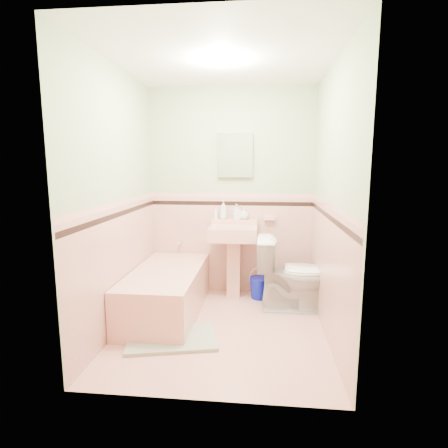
# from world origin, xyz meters

# --- Properties ---
(floor) EXTENTS (2.20, 2.20, 0.00)m
(floor) POSITION_xyz_m (0.00, 0.00, 0.00)
(floor) COLOR #E6A796
(floor) RESTS_ON ground
(ceiling) EXTENTS (2.20, 2.20, 0.00)m
(ceiling) POSITION_xyz_m (0.00, 0.00, 2.50)
(ceiling) COLOR white
(ceiling) RESTS_ON ground
(wall_back) EXTENTS (2.50, 0.00, 2.50)m
(wall_back) POSITION_xyz_m (0.00, 1.10, 1.25)
(wall_back) COLOR beige
(wall_back) RESTS_ON ground
(wall_front) EXTENTS (2.50, 0.00, 2.50)m
(wall_front) POSITION_xyz_m (0.00, -1.10, 1.25)
(wall_front) COLOR beige
(wall_front) RESTS_ON ground
(wall_left) EXTENTS (0.00, 2.50, 2.50)m
(wall_left) POSITION_xyz_m (-1.00, 0.00, 1.25)
(wall_left) COLOR beige
(wall_left) RESTS_ON ground
(wall_right) EXTENTS (0.00, 2.50, 2.50)m
(wall_right) POSITION_xyz_m (1.00, 0.00, 1.25)
(wall_right) COLOR beige
(wall_right) RESTS_ON ground
(wainscot_back) EXTENTS (2.00, 0.00, 2.00)m
(wainscot_back) POSITION_xyz_m (0.00, 1.09, 0.60)
(wainscot_back) COLOR #E8AC9B
(wainscot_back) RESTS_ON ground
(wainscot_front) EXTENTS (2.00, 0.00, 2.00)m
(wainscot_front) POSITION_xyz_m (0.00, -1.09, 0.60)
(wainscot_front) COLOR #E8AC9B
(wainscot_front) RESTS_ON ground
(wainscot_left) EXTENTS (0.00, 2.20, 2.20)m
(wainscot_left) POSITION_xyz_m (-0.99, 0.00, 0.60)
(wainscot_left) COLOR #E8AC9B
(wainscot_left) RESTS_ON ground
(wainscot_right) EXTENTS (0.00, 2.20, 2.20)m
(wainscot_right) POSITION_xyz_m (0.99, 0.00, 0.60)
(wainscot_right) COLOR #E8AC9B
(wainscot_right) RESTS_ON ground
(accent_back) EXTENTS (2.00, 0.00, 2.00)m
(accent_back) POSITION_xyz_m (0.00, 1.08, 1.12)
(accent_back) COLOR black
(accent_back) RESTS_ON ground
(accent_front) EXTENTS (2.00, 0.00, 2.00)m
(accent_front) POSITION_xyz_m (0.00, -1.08, 1.12)
(accent_front) COLOR black
(accent_front) RESTS_ON ground
(accent_left) EXTENTS (0.00, 2.20, 2.20)m
(accent_left) POSITION_xyz_m (-0.98, 0.00, 1.12)
(accent_left) COLOR black
(accent_left) RESTS_ON ground
(accent_right) EXTENTS (0.00, 2.20, 2.20)m
(accent_right) POSITION_xyz_m (0.98, 0.00, 1.12)
(accent_right) COLOR black
(accent_right) RESTS_ON ground
(cap_back) EXTENTS (2.00, 0.00, 2.00)m
(cap_back) POSITION_xyz_m (0.00, 1.08, 1.22)
(cap_back) COLOR #E6A094
(cap_back) RESTS_ON ground
(cap_front) EXTENTS (2.00, 0.00, 2.00)m
(cap_front) POSITION_xyz_m (0.00, -1.08, 1.22)
(cap_front) COLOR #E6A094
(cap_front) RESTS_ON ground
(cap_left) EXTENTS (0.00, 2.20, 2.20)m
(cap_left) POSITION_xyz_m (-0.98, 0.00, 1.22)
(cap_left) COLOR #E6A094
(cap_left) RESTS_ON ground
(cap_right) EXTENTS (0.00, 2.20, 2.20)m
(cap_right) POSITION_xyz_m (0.98, 0.00, 1.22)
(cap_right) COLOR #E6A094
(cap_right) RESTS_ON ground
(bathtub) EXTENTS (0.70, 1.50, 0.45)m
(bathtub) POSITION_xyz_m (-0.63, 0.33, 0.23)
(bathtub) COLOR #E0A190
(bathtub) RESTS_ON floor
(tub_faucet) EXTENTS (0.04, 0.12, 0.04)m
(tub_faucet) POSITION_xyz_m (-0.63, 1.05, 0.63)
(tub_faucet) COLOR silver
(tub_faucet) RESTS_ON wall_back
(sink) EXTENTS (0.56, 0.48, 0.87)m
(sink) POSITION_xyz_m (0.05, 0.86, 0.44)
(sink) COLOR #E0A190
(sink) RESTS_ON floor
(sink_faucet) EXTENTS (0.02, 0.02, 0.10)m
(sink_faucet) POSITION_xyz_m (0.05, 1.00, 0.95)
(sink_faucet) COLOR silver
(sink_faucet) RESTS_ON sink
(medicine_cabinet) EXTENTS (0.41, 0.04, 0.52)m
(medicine_cabinet) POSITION_xyz_m (0.05, 1.07, 1.70)
(medicine_cabinet) COLOR white
(medicine_cabinet) RESTS_ON wall_back
(soap_dish) EXTENTS (0.13, 0.08, 0.04)m
(soap_dish) POSITION_xyz_m (0.47, 1.06, 0.95)
(soap_dish) COLOR #E0A190
(soap_dish) RESTS_ON wall_back
(soap_bottle_left) EXTENTS (0.11, 0.11, 0.23)m
(soap_bottle_left) POSITION_xyz_m (-0.09, 1.04, 1.04)
(soap_bottle_left) COLOR #B2B2B2
(soap_bottle_left) RESTS_ON sink
(soap_bottle_mid) EXTENTS (0.11, 0.11, 0.19)m
(soap_bottle_mid) POSITION_xyz_m (0.07, 1.04, 1.03)
(soap_bottle_mid) COLOR #B2B2B2
(soap_bottle_mid) RESTS_ON sink
(soap_bottle_right) EXTENTS (0.14, 0.14, 0.14)m
(soap_bottle_right) POSITION_xyz_m (0.16, 1.04, 1.00)
(soap_bottle_right) COLOR #B2B2B2
(soap_bottle_right) RESTS_ON sink
(tube) EXTENTS (0.04, 0.04, 0.12)m
(tube) POSITION_xyz_m (-0.18, 1.04, 0.99)
(tube) COLOR white
(tube) RESTS_ON sink
(toilet) EXTENTS (0.81, 0.47, 0.82)m
(toilet) POSITION_xyz_m (0.74, 0.56, 0.41)
(toilet) COLOR white
(toilet) RESTS_ON floor
(bucket) EXTENTS (0.33, 0.33, 0.25)m
(bucket) POSITION_xyz_m (0.37, 0.87, 0.13)
(bucket) COLOR #0813A8
(bucket) RESTS_ON floor
(bath_mat) EXTENTS (0.90, 0.70, 0.03)m
(bath_mat) POSITION_xyz_m (-0.42, -0.28, 0.02)
(bath_mat) COLOR gray
(bath_mat) RESTS_ON floor
(shoe) EXTENTS (0.17, 0.09, 0.06)m
(shoe) POSITION_xyz_m (-0.57, -0.21, 0.06)
(shoe) COLOR #BF1E59
(shoe) RESTS_ON bath_mat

